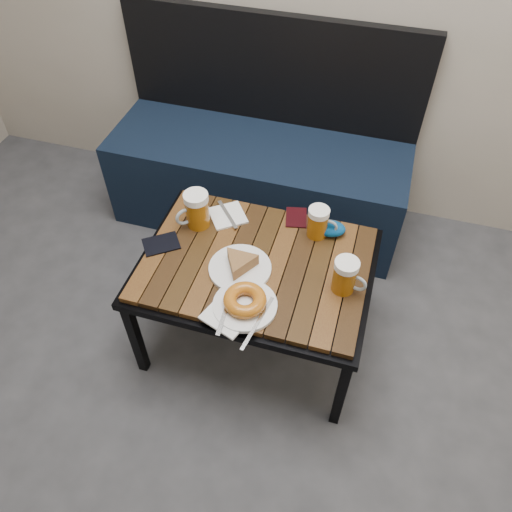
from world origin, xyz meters
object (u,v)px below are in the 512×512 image
(beer_mug_left, at_px, (196,210))
(plate_bagel, at_px, (245,302))
(cafe_table, at_px, (256,269))
(knit_pouch, at_px, (330,228))
(passport_navy, at_px, (161,244))
(beer_mug_right, at_px, (346,276))
(bench, at_px, (259,172))
(passport_burgundy, at_px, (296,217))
(plate_pie, at_px, (240,265))
(beer_mug_centre, at_px, (318,222))

(beer_mug_left, relative_size, plate_bagel, 0.53)
(cafe_table, height_order, knit_pouch, knit_pouch)
(beer_mug_left, xyz_separation_m, passport_navy, (-0.09, -0.14, -0.07))
(plate_bagel, bearing_deg, cafe_table, 96.18)
(cafe_table, bearing_deg, passport_navy, -176.77)
(beer_mug_right, bearing_deg, knit_pouch, 124.65)
(bench, relative_size, knit_pouch, 11.78)
(beer_mug_right, relative_size, passport_burgundy, 1.21)
(plate_pie, height_order, passport_navy, plate_pie)
(bench, height_order, plate_pie, bench)
(beer_mug_left, bearing_deg, passport_burgundy, 156.69)
(bench, distance_m, passport_navy, 0.80)
(cafe_table, distance_m, plate_bagel, 0.22)
(plate_pie, bearing_deg, beer_mug_left, 142.29)
(beer_mug_left, bearing_deg, plate_bagel, 86.95)
(beer_mug_right, distance_m, knit_pouch, 0.27)
(passport_navy, bearing_deg, beer_mug_right, 52.76)
(cafe_table, xyz_separation_m, beer_mug_right, (0.32, -0.03, 0.11))
(plate_bagel, bearing_deg, plate_pie, 113.49)
(cafe_table, distance_m, passport_navy, 0.36)
(bench, distance_m, cafe_table, 0.78)
(beer_mug_centre, height_order, passport_navy, beer_mug_centre)
(beer_mug_right, bearing_deg, beer_mug_left, 178.75)
(cafe_table, bearing_deg, passport_burgundy, 71.63)
(passport_burgundy, xyz_separation_m, knit_pouch, (0.14, -0.05, 0.02))
(beer_mug_centre, height_order, beer_mug_right, beer_mug_right)
(cafe_table, relative_size, knit_pouch, 7.07)
(plate_bagel, bearing_deg, beer_mug_right, 29.50)
(passport_burgundy, bearing_deg, beer_mug_centre, -46.62)
(plate_pie, bearing_deg, bench, 101.28)
(knit_pouch, bearing_deg, cafe_table, -136.43)
(beer_mug_centre, height_order, plate_pie, beer_mug_centre)
(beer_mug_left, height_order, passport_navy, beer_mug_left)
(bench, bearing_deg, plate_bagel, -76.68)
(bench, height_order, passport_burgundy, bench)
(knit_pouch, bearing_deg, plate_pie, -134.92)
(beer_mug_centre, bearing_deg, beer_mug_right, -60.43)
(knit_pouch, bearing_deg, passport_burgundy, 161.45)
(cafe_table, xyz_separation_m, plate_pie, (-0.04, -0.05, 0.07))
(bench, relative_size, passport_navy, 10.82)
(beer_mug_left, relative_size, beer_mug_right, 1.11)
(cafe_table, relative_size, plate_pie, 3.79)
(plate_bagel, relative_size, passport_burgundy, 2.54)
(bench, xyz_separation_m, knit_pouch, (0.42, -0.52, 0.23))
(beer_mug_centre, bearing_deg, bench, 123.63)
(cafe_table, bearing_deg, knit_pouch, 43.57)
(passport_navy, bearing_deg, beer_mug_left, 110.49)
(beer_mug_centre, distance_m, plate_bagel, 0.43)
(bench, xyz_separation_m, cafe_table, (0.20, -0.73, 0.16))
(knit_pouch, bearing_deg, beer_mug_right, -68.74)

